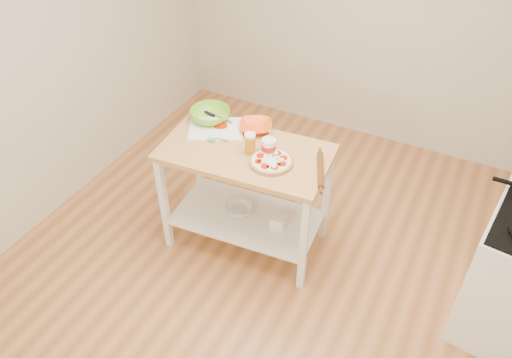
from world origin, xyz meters
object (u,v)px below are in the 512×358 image
object	(u,v)px
green_bowl	(210,115)
pizza	(271,161)
beer_pint	(250,143)
shelf_glass_bowl	(239,209)
shelf_bin	(278,222)
rolling_pin	(320,170)
orange_bowl	(256,127)
knife	(214,116)
yogurt_tub	(269,147)
cutting_board	(216,128)
prep_island	(246,178)
spatula	(217,139)

from	to	relation	value
green_bowl	pizza	bearing A→B (deg)	-22.37
beer_pint	shelf_glass_bowl	xyz separation A→B (m)	(-0.12, 0.02, -0.68)
green_bowl	shelf_bin	distance (m)	0.96
pizza	green_bowl	xyz separation A→B (m)	(-0.65, 0.27, 0.03)
shelf_bin	rolling_pin	bearing A→B (deg)	-0.22
orange_bowl	knife	bearing A→B (deg)	178.91
orange_bowl	yogurt_tub	bearing A→B (deg)	-45.98
yogurt_tub	green_bowl	bearing A→B (deg)	162.85
pizza	orange_bowl	size ratio (longest dim) A/B	1.26
beer_pint	yogurt_tub	size ratio (longest dim) A/B	0.73
cutting_board	beer_pint	bearing A→B (deg)	-48.72
prep_island	green_bowl	bearing A→B (deg)	152.40
cutting_board	orange_bowl	xyz separation A→B (m)	(0.27, 0.12, 0.02)
prep_island	cutting_board	world-z (taller)	cutting_board
prep_island	rolling_pin	xyz separation A→B (m)	(0.56, 0.01, 0.27)
spatula	orange_bowl	distance (m)	0.31
shelf_bin	orange_bowl	bearing A→B (deg)	142.17
orange_bowl	green_bowl	xyz separation A→B (m)	(-0.37, -0.04, 0.02)
knife	green_bowl	distance (m)	0.06
green_bowl	yogurt_tub	bearing A→B (deg)	-17.15
rolling_pin	shelf_glass_bowl	size ratio (longest dim) A/B	1.66
prep_island	shelf_glass_bowl	distance (m)	0.36
pizza	cutting_board	bearing A→B (deg)	161.64
knife	yogurt_tub	xyz separation A→B (m)	(0.57, -0.23, 0.04)
spatula	green_bowl	world-z (taller)	green_bowl
pizza	spatula	size ratio (longest dim) A/B	2.04
prep_island	green_bowl	size ratio (longest dim) A/B	4.15
knife	rolling_pin	world-z (taller)	rolling_pin
prep_island	yogurt_tub	size ratio (longest dim) A/B	5.86
spatula	knife	xyz separation A→B (m)	(-0.18, 0.26, 0.00)
cutting_board	rolling_pin	distance (m)	0.89
knife	rolling_pin	xyz separation A→B (m)	(0.97, -0.26, 0.00)
yogurt_tub	shelf_bin	xyz separation A→B (m)	(0.11, -0.03, -0.65)
prep_island	rolling_pin	distance (m)	0.62
pizza	knife	size ratio (longest dim) A/B	1.12
orange_bowl	beer_pint	size ratio (longest dim) A/B	1.55
cutting_board	rolling_pin	bearing A→B (deg)	-35.53
knife	shelf_bin	distance (m)	0.95
orange_bowl	shelf_bin	size ratio (longest dim) A/B	2.26
cutting_board	spatula	size ratio (longest dim) A/B	3.32
beer_pint	shelf_bin	distance (m)	0.70
yogurt_tub	rolling_pin	distance (m)	0.40
pizza	green_bowl	bearing A→B (deg)	157.63
yogurt_tub	shelf_glass_bowl	bearing A→B (deg)	-174.28
spatula	green_bowl	xyz separation A→B (m)	(-0.18, 0.21, 0.03)
yogurt_tub	rolling_pin	bearing A→B (deg)	-4.43
shelf_glass_bowl	beer_pint	bearing A→B (deg)	-11.68
cutting_board	spatula	bearing A→B (deg)	-83.10
pizza	rolling_pin	bearing A→B (deg)	9.47
pizza	beer_pint	world-z (taller)	beer_pint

